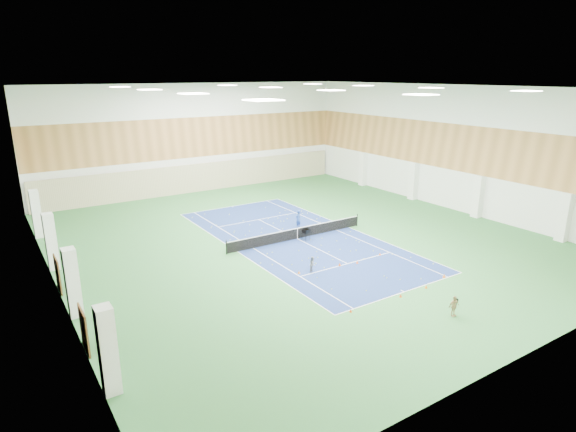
{
  "coord_description": "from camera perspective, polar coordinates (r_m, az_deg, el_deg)",
  "views": [
    {
      "loc": [
        -20.91,
        -30.79,
        13.08
      ],
      "look_at": [
        -0.72,
        0.3,
        2.0
      ],
      "focal_mm": 30.0,
      "sensor_mm": 36.0,
      "label": 1
    }
  ],
  "objects": [
    {
      "name": "back_curtain",
      "position": [
        55.89,
        -10.33,
        4.52
      ],
      "size": [
        35.4,
        0.16,
        3.2
      ],
      "primitive_type": "cube",
      "color": "#C6B793",
      "rests_on": "ground"
    },
    {
      "name": "door_left_a",
      "position": [
        25.92,
        -23.03,
        -12.33
      ],
      "size": [
        0.08,
        1.8,
        2.2
      ],
      "primitive_type": "cube",
      "color": "#593319",
      "rests_on": "ground"
    },
    {
      "name": "coach",
      "position": [
        42.02,
        1.21,
        -0.35
      ],
      "size": [
        0.68,
        0.56,
        1.6
      ],
      "primitive_type": "imported",
      "rotation": [
        0.0,
        0.0,
        3.5
      ],
      "color": "#214497",
      "rests_on": "ground"
    },
    {
      "name": "cone_base_a",
      "position": [
        28.08,
        7.44,
        -11.05
      ],
      "size": [
        0.18,
        0.18,
        0.19
      ],
      "primitive_type": "cone",
      "color": "#EF4C0C",
      "rests_on": "ground"
    },
    {
      "name": "cone_svc_b",
      "position": [
        34.24,
        6.15,
        -5.71
      ],
      "size": [
        0.21,
        0.21,
        0.23
      ],
      "primitive_type": "cone",
      "color": "#DE480B",
      "rests_on": "ground"
    },
    {
      "name": "ball_cart",
      "position": [
        39.07,
        2.15,
        -2.2
      ],
      "size": [
        0.6,
        0.6,
        0.93
      ],
      "primitive_type": null,
      "rotation": [
        0.0,
        0.0,
        0.12
      ],
      "color": "black",
      "rests_on": "ground"
    },
    {
      "name": "wood_cladding",
      "position": [
        37.57,
        1.18,
        8.87
      ],
      "size": [
        36.0,
        40.0,
        8.0
      ],
      "primitive_type": null,
      "color": "#B47B43",
      "rests_on": "room_shell"
    },
    {
      "name": "child_court",
      "position": [
        32.99,
        2.95,
        -5.72
      ],
      "size": [
        0.67,
        0.65,
        1.09
      ],
      "primitive_type": "imported",
      "rotation": [
        0.0,
        0.0,
        0.68
      ],
      "color": "gray",
      "rests_on": "ground"
    },
    {
      "name": "cone_base_b",
      "position": [
        30.34,
        13.22,
        -9.16
      ],
      "size": [
        0.18,
        0.18,
        0.2
      ],
      "primitive_type": "cone",
      "color": "#FF4B0D",
      "rests_on": "ground"
    },
    {
      "name": "cone_base_c",
      "position": [
        31.91,
        16.05,
        -8.05
      ],
      "size": [
        0.19,
        0.19,
        0.21
      ],
      "primitive_type": "cone",
      "color": "orange",
      "rests_on": "ground"
    },
    {
      "name": "cone_svc_d",
      "position": [
        36.62,
        10.84,
        -4.44
      ],
      "size": [
        0.17,
        0.17,
        0.19
      ],
      "primitive_type": "cone",
      "color": "#F4530C",
      "rests_on": "ground"
    },
    {
      "name": "ground",
      "position": [
        39.45,
        1.11,
        -2.72
      ],
      "size": [
        40.0,
        40.0,
        0.0
      ],
      "primitive_type": "plane",
      "color": "#2D6B34",
      "rests_on": "ground"
    },
    {
      "name": "tennis_balls_scatter",
      "position": [
        39.44,
        1.11,
        -2.66
      ],
      "size": [
        10.57,
        22.77,
        0.07
      ],
      "primitive_type": null,
      "color": "#C3D824",
      "rests_on": "ground"
    },
    {
      "name": "cone_svc_a",
      "position": [
        32.82,
        1.31,
        -6.65
      ],
      "size": [
        0.19,
        0.19,
        0.21
      ],
      "primitive_type": "cone",
      "color": "orange",
      "rests_on": "ground"
    },
    {
      "name": "cone_svc_c",
      "position": [
        34.81,
        8.21,
        -5.43
      ],
      "size": [
        0.18,
        0.18,
        0.2
      ],
      "primitive_type": "cone",
      "color": "#FF4E0D",
      "rests_on": "ground"
    },
    {
      "name": "court_surface",
      "position": [
        39.45,
        1.11,
        -2.72
      ],
      "size": [
        10.97,
        23.77,
        0.01
      ],
      "primitive_type": "cube",
      "color": "navy",
      "rests_on": "ground"
    },
    {
      "name": "cone_base_d",
      "position": [
        33.81,
        18.02,
        -6.76
      ],
      "size": [
        0.23,
        0.23,
        0.25
      ],
      "primitive_type": "cone",
      "color": "#D85F0B",
      "rests_on": "ground"
    },
    {
      "name": "child_apron",
      "position": [
        28.74,
        19.06,
        -10.06
      ],
      "size": [
        0.74,
        0.37,
        1.22
      ],
      "primitive_type": "imported",
      "rotation": [
        0.0,
        0.0,
        -0.1
      ],
      "color": "tan",
      "rests_on": "ground"
    },
    {
      "name": "door_left_b",
      "position": [
        33.18,
        -25.63,
        -6.26
      ],
      "size": [
        0.08,
        1.8,
        2.2
      ],
      "primitive_type": "cube",
      "color": "#593319",
      "rests_on": "ground"
    },
    {
      "name": "room_shell",
      "position": [
        37.89,
        1.16,
        5.87
      ],
      "size": [
        36.0,
        40.0,
        12.0
      ],
      "primitive_type": null,
      "color": "white",
      "rests_on": "ground"
    },
    {
      "name": "ceiling_light_grid",
      "position": [
        37.24,
        1.22,
        14.85
      ],
      "size": [
        21.4,
        25.4,
        0.06
      ],
      "primitive_type": null,
      "color": "white",
      "rests_on": "room_shell"
    },
    {
      "name": "tennis_net",
      "position": [
        39.27,
        1.12,
        -1.97
      ],
      "size": [
        12.8,
        0.1,
        1.1
      ],
      "primitive_type": null,
      "color": "black",
      "rests_on": "ground"
    }
  ]
}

